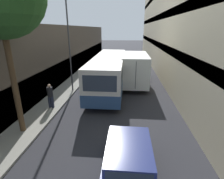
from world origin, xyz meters
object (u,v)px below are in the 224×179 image
car_hatchback (128,164)px  pedestrian (50,95)px  box_truck (134,67)px  street_lamp (68,28)px  bus (109,72)px

car_hatchback → pedestrian: bearing=133.2°
box_truck → car_hatchback: bearing=-92.6°
pedestrian → street_lamp: (0.39, 3.65, 4.36)m
car_hatchback → bus: 10.76m
box_truck → street_lamp: bearing=-150.5°
bus → pedestrian: bearing=-126.0°
bus → pedestrian: size_ratio=6.47×
car_hatchback → pedestrian: size_ratio=2.58×
pedestrian → box_truck: bearing=48.8°
car_hatchback → box_truck: box_truck is taller
car_hatchback → street_lamp: 11.55m
car_hatchback → bus: bus is taller
pedestrian → bus: bearing=54.0°
bus → street_lamp: bearing=-158.7°
box_truck → bus: bearing=-141.4°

